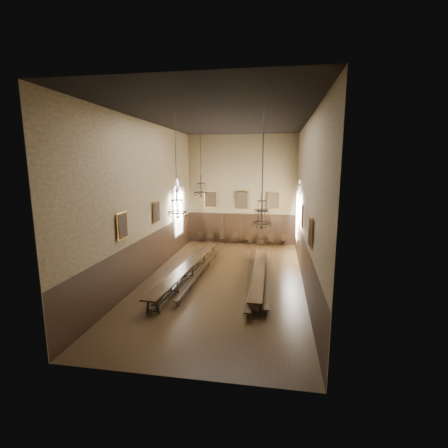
% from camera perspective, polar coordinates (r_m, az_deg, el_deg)
% --- Properties ---
extents(floor, '(9.00, 18.00, 0.02)m').
position_cam_1_polar(floor, '(19.17, 0.03, -9.70)').
color(floor, black).
rests_on(floor, ground).
extents(ceiling, '(9.00, 18.00, 0.02)m').
position_cam_1_polar(ceiling, '(18.17, 0.03, 18.09)').
color(ceiling, black).
rests_on(ceiling, ground).
extents(wall_back, '(9.00, 0.02, 9.00)m').
position_cam_1_polar(wall_back, '(27.02, 3.13, 5.98)').
color(wall_back, '#897654').
rests_on(wall_back, ground).
extents(wall_front, '(9.00, 0.02, 9.00)m').
position_cam_1_polar(wall_front, '(9.46, -8.82, -2.44)').
color(wall_front, '#897654').
rests_on(wall_front, ground).
extents(wall_left, '(0.02, 18.00, 9.00)m').
position_cam_1_polar(wall_left, '(19.37, -13.29, 3.96)').
color(wall_left, '#897654').
rests_on(wall_left, ground).
extents(wall_right, '(0.02, 18.00, 9.00)m').
position_cam_1_polar(wall_right, '(17.96, 14.40, 3.43)').
color(wall_right, '#897654').
rests_on(wall_right, ground).
extents(wainscot_panelling, '(9.00, 18.00, 2.50)m').
position_cam_1_polar(wainscot_panelling, '(18.78, 0.03, -6.08)').
color(wainscot_panelling, black).
rests_on(wainscot_panelling, floor).
extents(table_left, '(1.47, 10.74, 0.84)m').
position_cam_1_polar(table_left, '(19.40, -6.22, -8.18)').
color(table_left, black).
rests_on(table_left, floor).
extents(table_right, '(0.80, 9.48, 0.74)m').
position_cam_1_polar(table_right, '(18.87, 6.17, -8.88)').
color(table_right, black).
rests_on(table_right, floor).
extents(bench_left_outer, '(0.84, 10.24, 0.46)m').
position_cam_1_polar(bench_left_outer, '(19.73, -7.44, -8.26)').
color(bench_left_outer, black).
rests_on(bench_left_outer, floor).
extents(bench_left_inner, '(0.54, 9.14, 0.41)m').
position_cam_1_polar(bench_left_inner, '(19.56, -4.14, -8.47)').
color(bench_left_inner, black).
rests_on(bench_left_inner, floor).
extents(bench_right_inner, '(0.91, 10.67, 0.48)m').
position_cam_1_polar(bench_right_inner, '(19.07, 4.70, -8.84)').
color(bench_right_inner, black).
rests_on(bench_right_inner, floor).
extents(bench_right_outer, '(0.33, 9.70, 0.44)m').
position_cam_1_polar(bench_right_outer, '(19.05, 7.87, -9.02)').
color(bench_right_outer, black).
rests_on(bench_right_outer, floor).
extents(chair_0, '(0.46, 0.46, 0.94)m').
position_cam_1_polar(chair_0, '(27.74, -4.25, -2.73)').
color(chair_0, black).
rests_on(chair_0, floor).
extents(chair_1, '(0.44, 0.44, 0.89)m').
position_cam_1_polar(chair_1, '(27.54, -2.37, -2.84)').
color(chair_1, black).
rests_on(chair_1, floor).
extents(chair_2, '(0.51, 0.51, 0.99)m').
position_cam_1_polar(chair_2, '(27.43, -0.32, -2.82)').
color(chair_2, black).
rests_on(chair_2, floor).
extents(chair_3, '(0.51, 0.51, 0.93)m').
position_cam_1_polar(chair_3, '(27.23, 1.71, -2.96)').
color(chair_3, black).
rests_on(chair_3, floor).
extents(chair_4, '(0.46, 0.46, 0.90)m').
position_cam_1_polar(chair_4, '(27.23, 4.05, -3.01)').
color(chair_4, black).
rests_on(chair_4, floor).
extents(chair_5, '(0.49, 0.49, 0.95)m').
position_cam_1_polar(chair_5, '(27.04, 6.30, -3.11)').
color(chair_5, black).
rests_on(chair_5, floor).
extents(chair_6, '(0.48, 0.48, 0.92)m').
position_cam_1_polar(chair_6, '(27.04, 8.10, -3.17)').
color(chair_6, black).
rests_on(chair_6, floor).
extents(chair_7, '(0.50, 0.50, 0.96)m').
position_cam_1_polar(chair_7, '(27.11, 10.33, -3.18)').
color(chair_7, black).
rests_on(chair_7, floor).
extents(chandelier_back_left, '(0.90, 0.90, 4.32)m').
position_cam_1_polar(chandelier_back_left, '(20.76, -4.08, 6.33)').
color(chandelier_back_left, black).
rests_on(chandelier_back_left, ceiling).
extents(chandelier_back_right, '(0.88, 0.88, 5.35)m').
position_cam_1_polar(chandelier_back_right, '(20.24, 6.63, 3.44)').
color(chandelier_back_right, black).
rests_on(chandelier_back_right, ceiling).
extents(chandelier_front_left, '(0.94, 0.94, 4.93)m').
position_cam_1_polar(chandelier_front_left, '(16.37, -8.27, 3.10)').
color(chandelier_front_left, black).
rests_on(chandelier_front_left, ceiling).
extents(chandelier_front_right, '(0.86, 0.86, 5.25)m').
position_cam_1_polar(chandelier_front_right, '(15.17, 6.66, 1.48)').
color(chandelier_front_right, black).
rests_on(chandelier_front_right, ceiling).
extents(portrait_back_0, '(1.10, 0.12, 1.40)m').
position_cam_1_polar(portrait_back_0, '(27.36, -2.35, 4.36)').
color(portrait_back_0, orange).
rests_on(portrait_back_0, wall_back).
extents(portrait_back_1, '(1.10, 0.12, 1.40)m').
position_cam_1_polar(portrait_back_1, '(26.96, 3.08, 4.27)').
color(portrait_back_1, orange).
rests_on(portrait_back_1, wall_back).
extents(portrait_back_2, '(1.10, 0.12, 1.40)m').
position_cam_1_polar(portrait_back_2, '(26.81, 8.63, 4.13)').
color(portrait_back_2, orange).
rests_on(portrait_back_2, wall_back).
extents(portrait_left_0, '(0.12, 1.00, 1.30)m').
position_cam_1_polar(portrait_left_0, '(20.34, -11.79, 2.05)').
color(portrait_left_0, orange).
rests_on(portrait_left_0, wall_left).
extents(portrait_left_1, '(0.12, 1.00, 1.30)m').
position_cam_1_polar(portrait_left_1, '(16.28, -17.45, -0.27)').
color(portrait_left_1, orange).
rests_on(portrait_left_1, wall_left).
extents(portrait_right_0, '(0.12, 1.00, 1.30)m').
position_cam_1_polar(portrait_right_0, '(19.05, 13.65, 1.41)').
color(portrait_right_0, orange).
rests_on(portrait_right_0, wall_right).
extents(portrait_right_1, '(0.12, 1.00, 1.30)m').
position_cam_1_polar(portrait_right_1, '(14.63, 14.91, -1.31)').
color(portrait_right_1, orange).
rests_on(portrait_right_1, wall_right).
extents(window_right, '(0.20, 2.20, 4.60)m').
position_cam_1_polar(window_right, '(23.53, 12.95, 2.38)').
color(window_right, white).
rests_on(window_right, wall_right).
extents(window_left, '(0.20, 2.20, 4.60)m').
position_cam_1_polar(window_left, '(24.60, -8.13, 2.88)').
color(window_left, white).
rests_on(window_left, wall_left).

